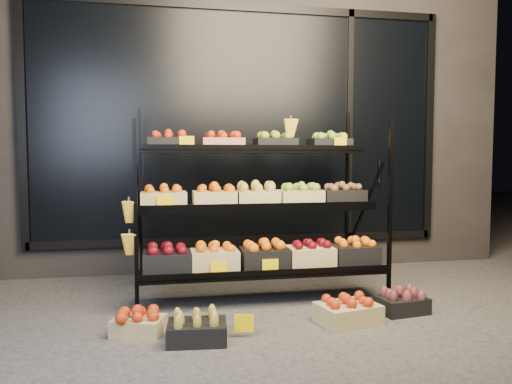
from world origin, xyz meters
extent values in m
plane|color=#514F4C|center=(0.00, 0.00, 0.00)|extent=(24.00, 24.00, 0.00)
cube|color=#2D2826|center=(0.00, 2.60, 1.75)|extent=(6.00, 2.00, 3.50)
cube|color=black|center=(0.00, 1.58, 1.55)|extent=(4.20, 0.04, 2.40)
cube|color=black|center=(0.00, 1.56, 0.34)|extent=(4.30, 0.06, 0.08)
cube|color=black|center=(0.00, 1.56, 2.76)|extent=(4.30, 0.06, 0.08)
cube|color=black|center=(-2.15, 1.56, 1.55)|extent=(0.08, 0.06, 2.50)
cube|color=black|center=(2.15, 1.56, 1.55)|extent=(0.08, 0.06, 2.50)
cube|color=black|center=(1.20, 1.56, 1.55)|extent=(0.06, 0.06, 2.50)
cylinder|color=black|center=(1.55, 1.53, 1.05)|extent=(0.02, 0.02, 0.25)
cube|color=black|center=(-1.02, 0.18, 0.75)|extent=(0.03, 0.03, 1.50)
cube|color=black|center=(1.02, 0.18, 0.75)|extent=(0.03, 0.03, 1.50)
cube|color=black|center=(-1.02, 1.15, 0.83)|extent=(0.03, 0.03, 1.66)
cube|color=black|center=(1.02, 1.15, 0.83)|extent=(0.03, 0.03, 1.66)
cube|color=black|center=(0.00, 0.35, 0.27)|extent=(2.05, 0.42, 0.03)
cube|color=black|center=(0.00, 0.15, 0.30)|extent=(2.05, 0.02, 0.05)
cube|color=black|center=(0.00, 0.65, 0.77)|extent=(2.05, 0.40, 0.03)
cube|color=black|center=(0.00, 0.46, 0.80)|extent=(2.05, 0.02, 0.05)
cube|color=black|center=(0.00, 0.95, 1.27)|extent=(2.05, 0.40, 0.03)
cube|color=black|center=(0.00, 0.76, 1.30)|extent=(2.05, 0.02, 0.05)
cube|color=black|center=(-0.76, 0.95, 1.33)|extent=(0.38, 0.28, 0.11)
ellipsoid|color=red|center=(-0.76, 0.95, 1.42)|extent=(0.32, 0.24, 0.07)
cube|color=tan|center=(-0.27, 0.95, 1.33)|extent=(0.38, 0.28, 0.11)
ellipsoid|color=red|center=(-0.27, 0.95, 1.42)|extent=(0.32, 0.24, 0.07)
cube|color=black|center=(0.23, 0.95, 1.33)|extent=(0.38, 0.28, 0.11)
ellipsoid|color=#81AE2B|center=(0.23, 0.95, 1.42)|extent=(0.32, 0.24, 0.07)
cube|color=black|center=(0.76, 0.95, 1.33)|extent=(0.38, 0.28, 0.11)
ellipsoid|color=#81AE2B|center=(0.76, 0.95, 1.42)|extent=(0.32, 0.24, 0.07)
cube|color=tan|center=(-0.81, 0.65, 0.85)|extent=(0.38, 0.28, 0.14)
ellipsoid|color=orange|center=(-0.81, 0.65, 0.95)|extent=(0.32, 0.24, 0.07)
cube|color=tan|center=(-0.38, 0.65, 0.85)|extent=(0.38, 0.28, 0.14)
ellipsoid|color=orange|center=(-0.38, 0.65, 0.95)|extent=(0.32, 0.24, 0.07)
cube|color=tan|center=(-0.01, 0.65, 0.85)|extent=(0.38, 0.28, 0.14)
ellipsoid|color=gold|center=(-0.01, 0.65, 0.95)|extent=(0.32, 0.24, 0.07)
cube|color=tan|center=(0.39, 0.65, 0.85)|extent=(0.38, 0.28, 0.14)
ellipsoid|color=#81AE2B|center=(0.39, 0.65, 0.95)|extent=(0.32, 0.24, 0.07)
cube|color=black|center=(0.78, 0.65, 0.85)|extent=(0.38, 0.28, 0.14)
ellipsoid|color=brown|center=(0.78, 0.65, 0.95)|extent=(0.32, 0.24, 0.07)
cube|color=black|center=(-0.79, 0.35, 0.37)|extent=(0.38, 0.28, 0.18)
ellipsoid|color=#5C060F|center=(-0.79, 0.35, 0.49)|extent=(0.32, 0.24, 0.07)
cube|color=tan|center=(-0.41, 0.35, 0.37)|extent=(0.38, 0.28, 0.18)
ellipsoid|color=orange|center=(-0.41, 0.35, 0.49)|extent=(0.32, 0.24, 0.07)
cube|color=black|center=(0.00, 0.35, 0.37)|extent=(0.38, 0.28, 0.18)
ellipsoid|color=orange|center=(0.00, 0.35, 0.49)|extent=(0.32, 0.24, 0.07)
cube|color=tan|center=(0.39, 0.35, 0.37)|extent=(0.38, 0.28, 0.18)
ellipsoid|color=#5C060F|center=(0.39, 0.35, 0.49)|extent=(0.32, 0.24, 0.07)
cube|color=black|center=(0.79, 0.35, 0.37)|extent=(0.38, 0.28, 0.18)
ellipsoid|color=orange|center=(0.79, 0.35, 0.49)|extent=(0.32, 0.24, 0.07)
ellipsoid|color=yellow|center=(-1.07, 0.20, 0.89)|extent=(0.14, 0.08, 0.22)
ellipsoid|color=yellow|center=(-1.07, 0.20, 0.65)|extent=(0.14, 0.08, 0.22)
ellipsoid|color=yellow|center=(0.35, 0.85, 1.57)|extent=(0.14, 0.08, 0.22)
cube|color=#F4BE00|center=(-0.81, 0.50, 0.84)|extent=(0.13, 0.01, 0.12)
cube|color=#F4BE00|center=(0.82, 0.80, 1.34)|extent=(0.13, 0.01, 0.12)
cube|color=#F4BE00|center=(-0.61, 0.80, 1.34)|extent=(0.13, 0.01, 0.12)
cube|color=#F4BE00|center=(-0.40, 0.20, 0.34)|extent=(0.13, 0.01, 0.12)
cube|color=#F4BE00|center=(0.01, 0.20, 0.34)|extent=(0.13, 0.01, 0.12)
cube|color=#F4BE00|center=(-0.30, -0.40, 0.06)|extent=(0.13, 0.01, 0.12)
cube|color=tan|center=(-1.00, -0.20, 0.06)|extent=(0.39, 0.34, 0.11)
ellipsoid|color=red|center=(-1.00, -0.20, 0.14)|extent=(0.33, 0.28, 0.07)
cube|color=black|center=(-0.62, -0.42, 0.07)|extent=(0.41, 0.32, 0.13)
ellipsoid|color=gold|center=(-0.62, -0.42, 0.16)|extent=(0.34, 0.27, 0.07)
cube|color=tan|center=(0.49, -0.26, 0.07)|extent=(0.48, 0.40, 0.14)
ellipsoid|color=red|center=(0.49, -0.26, 0.17)|extent=(0.40, 0.33, 0.07)
cube|color=black|center=(1.00, -0.10, 0.06)|extent=(0.40, 0.32, 0.12)
ellipsoid|color=maroon|center=(1.00, -0.10, 0.15)|extent=(0.33, 0.27, 0.07)
camera|label=1|loc=(-0.84, -3.64, 1.21)|focal=35.00mm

